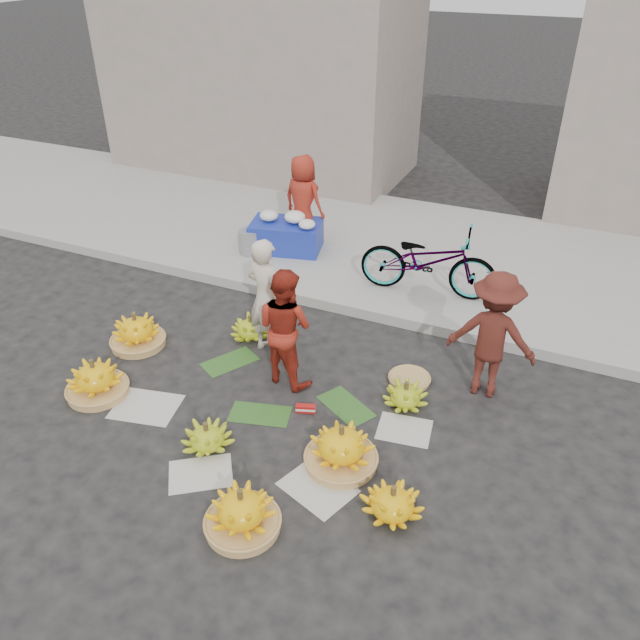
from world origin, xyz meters
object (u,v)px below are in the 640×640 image
at_px(bicycle, 428,261).
at_px(banana_bunch_0, 95,379).
at_px(flower_table, 287,234).
at_px(vendor_cream, 266,298).
at_px(banana_bunch_4, 341,447).

bearing_deg(bicycle, banana_bunch_0, 135.55).
distance_m(banana_bunch_0, bicycle, 4.53).
bearing_deg(flower_table, bicycle, -24.50).
bearing_deg(vendor_cream, banana_bunch_0, 65.35).
height_order(banana_bunch_4, vendor_cream, vendor_cream).
xyz_separation_m(banana_bunch_0, flower_table, (0.36, 4.03, 0.18)).
relative_size(vendor_cream, bicycle, 0.81).
xyz_separation_m(vendor_cream, flower_table, (-0.99, 2.48, -0.37)).
height_order(banana_bunch_0, flower_table, flower_table).
bearing_deg(bicycle, vendor_cream, 138.40).
bearing_deg(banana_bunch_4, vendor_cream, 137.53).
relative_size(vendor_cream, flower_table, 1.24).
distance_m(banana_bunch_0, flower_table, 4.05).
height_order(banana_bunch_0, banana_bunch_4, banana_bunch_4).
relative_size(banana_bunch_4, flower_table, 0.66).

